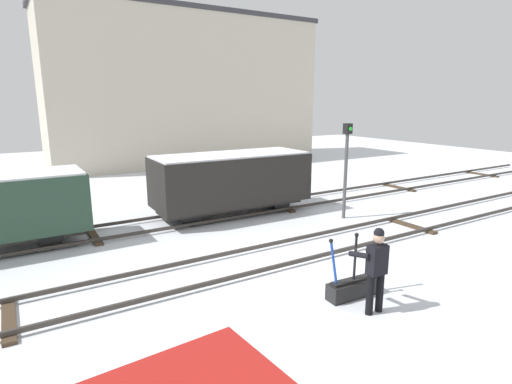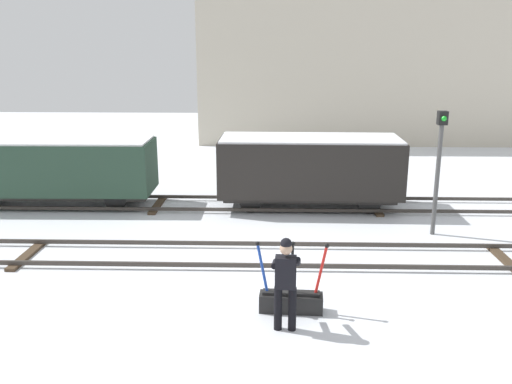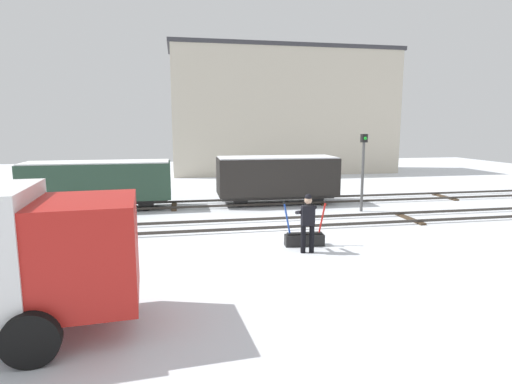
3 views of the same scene
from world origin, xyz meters
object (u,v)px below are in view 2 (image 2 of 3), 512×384
signal_post (439,159)px  freight_car_back_track (54,167)px  switch_lever_frame (291,299)px  rail_worker (286,278)px  freight_car_mid_siding (310,167)px

signal_post → freight_car_back_track: bearing=167.8°
switch_lever_frame → signal_post: size_ratio=0.43×
signal_post → freight_car_back_track: signal_post is taller
signal_post → switch_lever_frame: bearing=-131.2°
switch_lever_frame → signal_post: signal_post is taller
switch_lever_frame → freight_car_back_track: size_ratio=0.23×
rail_worker → freight_car_mid_siding: (0.95, 7.84, 0.32)m
rail_worker → signal_post: 6.91m
freight_car_mid_siding → freight_car_back_track: size_ratio=0.90×
rail_worker → freight_car_back_track: bearing=136.2°
switch_lever_frame → signal_post: bearing=52.2°
rail_worker → switch_lever_frame: bearing=82.6°
signal_post → freight_car_back_track: (-11.46, 2.48, -0.84)m
rail_worker → freight_car_mid_siding: freight_car_mid_siding is taller
switch_lever_frame → freight_car_mid_siding: bearing=87.0°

